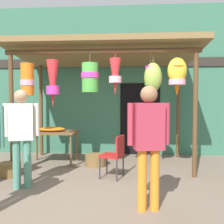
{
  "coord_description": "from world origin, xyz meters",
  "views": [
    {
      "loc": [
        0.57,
        -4.56,
        1.53
      ],
      "look_at": [
        0.15,
        1.4,
        1.24
      ],
      "focal_mm": 39.43,
      "sensor_mm": 36.0,
      "label": 1
    }
  ],
  "objects_px": {
    "wicker_basket_by_table": "(96,160)",
    "shopper_by_bananas": "(149,137)",
    "flower_heap_on_table": "(52,129)",
    "folding_chair": "(115,153)",
    "customer_foreground": "(22,130)",
    "wicker_basket_spare": "(10,169)",
    "display_table": "(53,135)"
  },
  "relations": [
    {
      "from": "wicker_basket_by_table",
      "to": "shopper_by_bananas",
      "type": "distance_m",
      "value": 2.65
    },
    {
      "from": "flower_heap_on_table",
      "to": "folding_chair",
      "type": "height_order",
      "value": "flower_heap_on_table"
    },
    {
      "from": "customer_foreground",
      "to": "folding_chair",
      "type": "bearing_deg",
      "value": 22.5
    },
    {
      "from": "wicker_basket_spare",
      "to": "shopper_by_bananas",
      "type": "relative_size",
      "value": 0.25
    },
    {
      "from": "flower_heap_on_table",
      "to": "folding_chair",
      "type": "xyz_separation_m",
      "value": [
        1.58,
        -1.02,
        -0.33
      ]
    },
    {
      "from": "display_table",
      "to": "shopper_by_bananas",
      "type": "distance_m",
      "value": 3.18
    },
    {
      "from": "display_table",
      "to": "wicker_basket_by_table",
      "type": "distance_m",
      "value": 1.2
    },
    {
      "from": "wicker_basket_by_table",
      "to": "shopper_by_bananas",
      "type": "xyz_separation_m",
      "value": [
        1.05,
        -2.26,
        0.9
      ]
    },
    {
      "from": "display_table",
      "to": "flower_heap_on_table",
      "type": "relative_size",
      "value": 1.77
    },
    {
      "from": "flower_heap_on_table",
      "to": "customer_foreground",
      "type": "bearing_deg",
      "value": -90.18
    },
    {
      "from": "flower_heap_on_table",
      "to": "display_table",
      "type": "bearing_deg",
      "value": -68.24
    },
    {
      "from": "flower_heap_on_table",
      "to": "customer_foreground",
      "type": "distance_m",
      "value": 1.69
    },
    {
      "from": "display_table",
      "to": "customer_foreground",
      "type": "bearing_deg",
      "value": -90.73
    },
    {
      "from": "wicker_basket_by_table",
      "to": "customer_foreground",
      "type": "xyz_separation_m",
      "value": [
        -1.07,
        -1.54,
        0.88
      ]
    },
    {
      "from": "wicker_basket_by_table",
      "to": "wicker_basket_spare",
      "type": "relative_size",
      "value": 1.15
    },
    {
      "from": "display_table",
      "to": "folding_chair",
      "type": "height_order",
      "value": "folding_chair"
    },
    {
      "from": "display_table",
      "to": "customer_foreground",
      "type": "height_order",
      "value": "customer_foreground"
    },
    {
      "from": "flower_heap_on_table",
      "to": "shopper_by_bananas",
      "type": "bearing_deg",
      "value": -48.51
    },
    {
      "from": "folding_chair",
      "to": "wicker_basket_spare",
      "type": "bearing_deg",
      "value": -179.56
    },
    {
      "from": "flower_heap_on_table",
      "to": "folding_chair",
      "type": "distance_m",
      "value": 1.91
    },
    {
      "from": "folding_chair",
      "to": "wicker_basket_by_table",
      "type": "relative_size",
      "value": 1.69
    },
    {
      "from": "display_table",
      "to": "folding_chair",
      "type": "bearing_deg",
      "value": -32.17
    },
    {
      "from": "display_table",
      "to": "folding_chair",
      "type": "xyz_separation_m",
      "value": [
        1.56,
        -0.98,
        -0.18
      ]
    },
    {
      "from": "wicker_basket_by_table",
      "to": "shopper_by_bananas",
      "type": "relative_size",
      "value": 0.29
    },
    {
      "from": "flower_heap_on_table",
      "to": "customer_foreground",
      "type": "height_order",
      "value": "customer_foreground"
    },
    {
      "from": "wicker_basket_spare",
      "to": "shopper_by_bananas",
      "type": "xyz_separation_m",
      "value": [
        2.68,
        -1.36,
        0.89
      ]
    },
    {
      "from": "folding_chair",
      "to": "customer_foreground",
      "type": "bearing_deg",
      "value": -157.5
    },
    {
      "from": "folding_chair",
      "to": "wicker_basket_by_table",
      "type": "distance_m",
      "value": 1.09
    },
    {
      "from": "display_table",
      "to": "folding_chair",
      "type": "distance_m",
      "value": 1.86
    },
    {
      "from": "flower_heap_on_table",
      "to": "wicker_basket_by_table",
      "type": "relative_size",
      "value": 1.29
    },
    {
      "from": "wicker_basket_by_table",
      "to": "shopper_by_bananas",
      "type": "bearing_deg",
      "value": -65.09
    },
    {
      "from": "folding_chair",
      "to": "wicker_basket_spare",
      "type": "relative_size",
      "value": 1.95
    }
  ]
}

